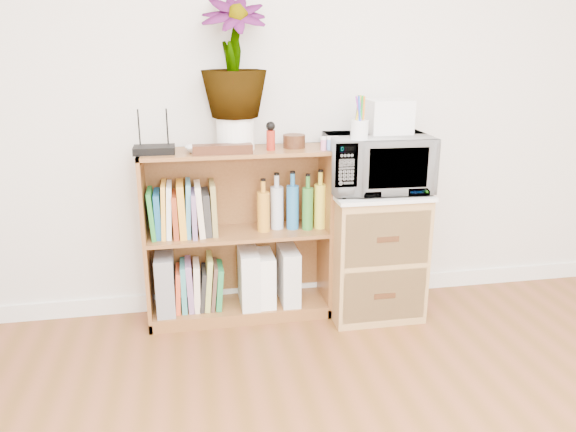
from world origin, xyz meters
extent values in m
cube|color=white|center=(0.00, 2.24, 0.05)|extent=(4.00, 0.02, 0.10)
cube|color=brown|center=(-0.35, 2.10, 0.47)|extent=(1.00, 0.30, 0.95)
cube|color=#9E7542|center=(0.40, 2.02, 0.35)|extent=(0.50, 0.45, 0.70)
imported|color=silver|center=(0.40, 2.02, 0.87)|extent=(0.55, 0.38, 0.30)
cylinder|color=silver|center=(0.26, 1.90, 1.07)|extent=(0.09, 0.09, 0.10)
cube|color=white|center=(0.47, 2.07, 1.11)|extent=(0.22, 0.19, 0.18)
cube|color=black|center=(-0.76, 2.08, 0.97)|extent=(0.20, 0.14, 0.04)
imported|color=white|center=(-0.55, 2.07, 0.97)|extent=(0.13, 0.13, 0.03)
cylinder|color=white|center=(-0.35, 2.12, 1.03)|extent=(0.20, 0.20, 0.17)
imported|color=#2E6C2B|center=(-0.35, 2.12, 1.41)|extent=(0.33, 0.33, 0.59)
cube|color=#32180D|center=(-0.42, 2.00, 0.97)|extent=(0.30, 0.07, 0.05)
cylinder|color=maroon|center=(-0.17, 2.06, 1.00)|extent=(0.05, 0.05, 0.10)
cylinder|color=#34190E|center=(-0.04, 2.11, 0.98)|extent=(0.12, 0.12, 0.07)
cube|color=#CE728B|center=(0.13, 2.01, 0.98)|extent=(0.12, 0.04, 0.06)
cube|color=gray|center=(-0.75, 2.10, 0.23)|extent=(0.10, 0.26, 0.33)
cube|color=silver|center=(-0.30, 2.09, 0.23)|extent=(0.10, 0.26, 0.32)
cube|color=white|center=(-0.21, 2.09, 0.22)|extent=(0.09, 0.24, 0.30)
cube|color=silver|center=(-0.07, 2.09, 0.23)|extent=(0.10, 0.25, 0.31)
cube|color=#22812F|center=(-0.80, 2.10, 0.63)|extent=(0.04, 0.20, 0.25)
cube|color=#17558B|center=(-0.77, 2.10, 0.62)|extent=(0.03, 0.20, 0.24)
cube|color=#F4B139|center=(-0.74, 2.10, 0.64)|extent=(0.03, 0.20, 0.29)
cube|color=white|center=(-0.71, 2.10, 0.64)|extent=(0.04, 0.20, 0.28)
cube|color=#98381A|center=(-0.68, 2.10, 0.62)|extent=(0.03, 0.20, 0.23)
cube|color=gold|center=(-0.64, 2.10, 0.64)|extent=(0.04, 0.20, 0.29)
cube|color=teal|center=(-0.61, 2.10, 0.65)|extent=(0.04, 0.20, 0.29)
cube|color=slate|center=(-0.58, 2.10, 0.62)|extent=(0.03, 0.20, 0.24)
cube|color=#F9E6C2|center=(-0.55, 2.10, 0.64)|extent=(0.05, 0.20, 0.28)
cube|color=#2A2A2A|center=(-0.51, 2.10, 0.62)|extent=(0.04, 0.20, 0.23)
cube|color=olive|center=(-0.48, 2.10, 0.64)|extent=(0.03, 0.20, 0.28)
cylinder|color=orange|center=(-0.21, 2.10, 0.64)|extent=(0.07, 0.07, 0.28)
cylinder|color=silver|center=(-0.13, 2.10, 0.65)|extent=(0.07, 0.07, 0.30)
cylinder|color=#256EAD|center=(-0.05, 2.10, 0.66)|extent=(0.07, 0.07, 0.31)
cylinder|color=#347D2D|center=(0.03, 2.10, 0.65)|extent=(0.06, 0.06, 0.30)
cylinder|color=yellow|center=(0.10, 2.10, 0.66)|extent=(0.07, 0.07, 0.32)
cylinder|color=#A7B5BA|center=(0.18, 2.10, 0.66)|extent=(0.06, 0.06, 0.31)
cube|color=#E54D28|center=(-0.69, 2.10, 0.19)|extent=(0.03, 0.19, 0.24)
cube|color=teal|center=(-0.66, 2.10, 0.20)|extent=(0.03, 0.19, 0.27)
cube|color=#8A6293|center=(-0.62, 2.10, 0.21)|extent=(0.04, 0.19, 0.28)
cube|color=beige|center=(-0.59, 2.10, 0.20)|extent=(0.04, 0.19, 0.27)
cube|color=black|center=(-0.55, 2.10, 0.18)|extent=(0.05, 0.19, 0.22)
cube|color=#ABB151|center=(-0.52, 2.10, 0.22)|extent=(0.06, 0.19, 0.30)
cube|color=#4C372B|center=(-0.49, 2.10, 0.20)|extent=(0.05, 0.19, 0.25)
cube|color=#217D40|center=(-0.46, 2.10, 0.19)|extent=(0.05, 0.19, 0.24)
camera|label=1|loc=(-0.61, -0.80, 1.49)|focal=35.00mm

